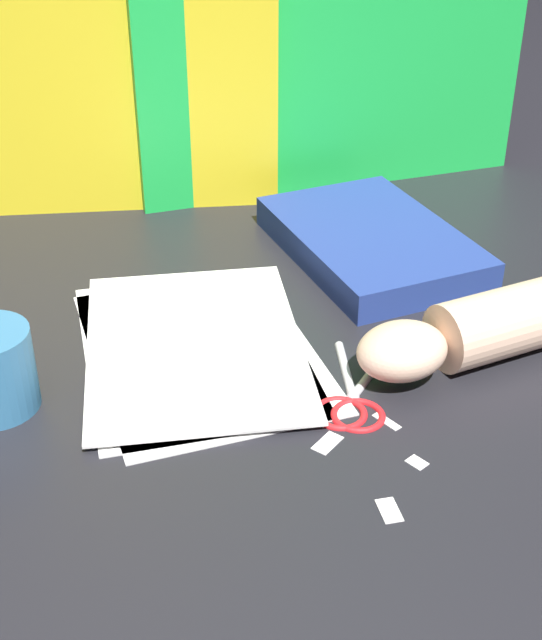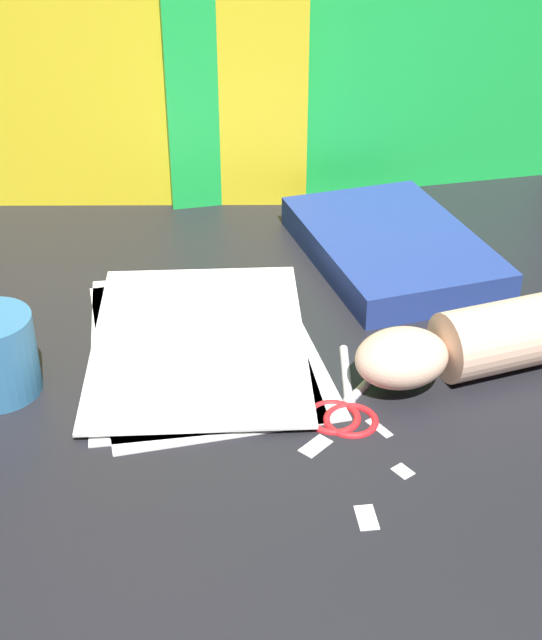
{
  "view_description": "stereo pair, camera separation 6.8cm",
  "coord_description": "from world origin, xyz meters",
  "px_view_note": "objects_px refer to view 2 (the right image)",
  "views": [
    {
      "loc": [
        -0.16,
        -0.69,
        0.5
      ],
      "look_at": [
        0.01,
        0.01,
        0.06
      ],
      "focal_mm": 50.0,
      "sensor_mm": 36.0,
      "label": 1
    },
    {
      "loc": [
        -0.09,
        -0.7,
        0.5
      ],
      "look_at": [
        0.01,
        0.01,
        0.06
      ],
      "focal_mm": 50.0,
      "sensor_mm": 36.0,
      "label": 2
    }
  ],
  "objects_px": {
    "hand_forearm": "(506,335)",
    "book_closed": "(391,247)",
    "paper_stack": "(201,342)",
    "scissors": "(347,403)"
  },
  "relations": [
    {
      "from": "scissors",
      "to": "book_closed",
      "type": "bearing_deg",
      "value": 67.98
    },
    {
      "from": "hand_forearm",
      "to": "book_closed",
      "type": "bearing_deg",
      "value": 102.84
    },
    {
      "from": "paper_stack",
      "to": "scissors",
      "type": "bearing_deg",
      "value": -43.78
    },
    {
      "from": "scissors",
      "to": "hand_forearm",
      "type": "distance_m",
      "value": 0.18
    },
    {
      "from": "book_closed",
      "to": "scissors",
      "type": "bearing_deg",
      "value": -112.02
    },
    {
      "from": "paper_stack",
      "to": "hand_forearm",
      "type": "relative_size",
      "value": 1.04
    },
    {
      "from": "scissors",
      "to": "hand_forearm",
      "type": "bearing_deg",
      "value": 15.54
    },
    {
      "from": "book_closed",
      "to": "hand_forearm",
      "type": "xyz_separation_m",
      "value": [
        0.05,
        -0.23,
        0.02
      ]
    },
    {
      "from": "book_closed",
      "to": "paper_stack",
      "type": "bearing_deg",
      "value": -146.64
    },
    {
      "from": "scissors",
      "to": "hand_forearm",
      "type": "xyz_separation_m",
      "value": [
        0.17,
        0.05,
        0.03
      ]
    }
  ]
}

